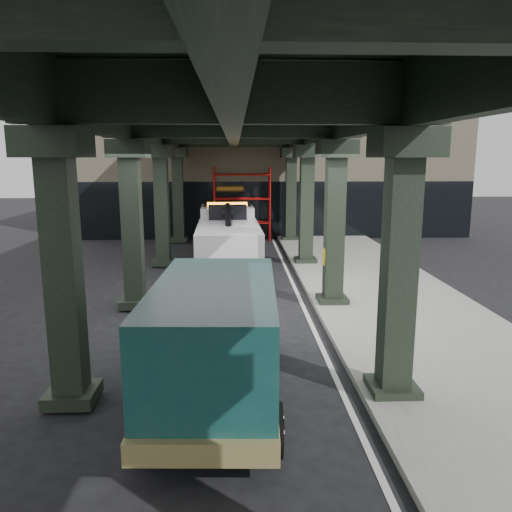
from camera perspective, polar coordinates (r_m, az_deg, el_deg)
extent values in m
plane|color=black|center=(13.48, -0.72, -8.31)|extent=(90.00, 90.00, 0.00)
cube|color=gray|center=(16.10, 15.36, -5.18)|extent=(5.00, 40.00, 0.15)
cube|color=silver|center=(15.51, 5.39, -5.71)|extent=(0.12, 38.00, 0.01)
cube|color=black|center=(9.40, 16.00, -1.54)|extent=(0.55, 0.55, 5.00)
cube|color=black|center=(9.19, 16.77, 12.29)|extent=(1.10, 1.10, 0.50)
cube|color=black|center=(10.15, 15.28, -14.42)|extent=(0.90, 0.90, 0.24)
cube|color=black|center=(15.13, 8.95, 3.45)|extent=(0.55, 0.55, 5.00)
cube|color=black|center=(15.00, 9.21, 12.00)|extent=(1.10, 1.10, 0.50)
cube|color=black|center=(15.60, 8.69, -5.02)|extent=(0.90, 0.90, 0.24)
cube|color=black|center=(21.01, 5.78, 5.67)|extent=(0.55, 0.55, 5.00)
cube|color=black|center=(20.91, 5.91, 11.82)|extent=(1.10, 1.10, 0.50)
cube|color=black|center=(21.35, 5.66, -0.54)|extent=(0.90, 0.90, 0.24)
cube|color=black|center=(26.94, 4.00, 6.90)|extent=(0.55, 0.55, 5.00)
cube|color=black|center=(26.86, 4.06, 11.69)|extent=(1.10, 1.10, 0.50)
cube|color=black|center=(27.21, 3.93, 2.03)|extent=(0.90, 0.90, 0.24)
cube|color=black|center=(9.44, -21.16, -1.82)|extent=(0.55, 0.55, 5.00)
cube|color=black|center=(9.23, -22.16, 11.94)|extent=(1.10, 1.10, 0.50)
cube|color=black|center=(10.18, -20.21, -14.65)|extent=(0.90, 0.90, 0.24)
cube|color=black|center=(15.15, -13.95, 3.27)|extent=(0.55, 0.55, 5.00)
cube|color=black|center=(15.02, -14.36, 11.80)|extent=(1.10, 1.10, 0.50)
cube|color=black|center=(15.62, -13.55, -5.18)|extent=(0.90, 0.90, 0.24)
cube|color=black|center=(21.02, -10.71, 5.54)|extent=(0.55, 0.55, 5.00)
cube|color=black|center=(20.93, -10.94, 11.68)|extent=(1.10, 1.10, 0.50)
cube|color=black|center=(21.37, -10.49, -0.67)|extent=(0.90, 0.90, 0.24)
cube|color=black|center=(26.95, -8.88, 6.80)|extent=(0.55, 0.55, 5.00)
cube|color=black|center=(26.88, -9.03, 11.59)|extent=(1.10, 1.10, 0.50)
cube|color=black|center=(27.22, -8.73, 1.93)|extent=(0.90, 0.90, 0.24)
cube|color=black|center=(15.03, 9.31, 15.05)|extent=(0.35, 32.00, 1.10)
cube|color=black|center=(15.05, -14.51, 14.85)|extent=(0.35, 32.00, 1.10)
cube|color=black|center=(14.74, -2.62, 15.26)|extent=(0.35, 32.00, 1.10)
cube|color=black|center=(14.81, -2.64, 17.97)|extent=(7.40, 32.00, 0.30)
cube|color=#C6B793|center=(32.79, 1.82, 10.31)|extent=(22.00, 10.00, 8.00)
cylinder|color=red|center=(27.74, -4.72, 5.98)|extent=(0.08, 0.08, 4.00)
cylinder|color=red|center=(26.94, -4.79, 5.83)|extent=(0.08, 0.08, 4.00)
cylinder|color=red|center=(27.78, 1.51, 6.02)|extent=(0.08, 0.08, 4.00)
cylinder|color=red|center=(26.98, 1.62, 5.87)|extent=(0.08, 0.08, 4.00)
cylinder|color=red|center=(27.82, -1.59, 3.96)|extent=(3.00, 0.08, 0.08)
cylinder|color=red|center=(27.69, -1.61, 6.63)|extent=(3.00, 0.08, 0.08)
cylinder|color=red|center=(27.62, -1.62, 9.32)|extent=(3.00, 0.08, 0.08)
cube|color=black|center=(20.07, -3.18, 0.20)|extent=(1.16, 7.32, 0.24)
cube|color=white|center=(22.39, -3.28, 3.49)|extent=(2.35, 2.39, 1.75)
cube|color=white|center=(23.47, -3.29, 2.65)|extent=(2.30, 0.74, 0.88)
cube|color=black|center=(22.57, -3.30, 4.80)|extent=(2.17, 1.32, 0.83)
cube|color=white|center=(18.86, -3.16, 1.44)|extent=(2.46, 4.92, 1.36)
cube|color=orange|center=(22.08, -3.30, 5.92)|extent=(1.76, 0.32, 0.16)
cube|color=black|center=(20.65, -3.26, 5.02)|extent=(1.57, 0.62, 0.58)
cylinder|color=black|center=(18.94, -3.19, 3.72)|extent=(0.32, 3.41, 1.30)
cube|color=black|center=(16.63, -3.02, -3.31)|extent=(0.33, 1.37, 0.18)
cube|color=black|center=(15.99, -2.98, -4.09)|extent=(1.56, 0.28, 0.18)
cylinder|color=black|center=(22.84, -5.95, 1.13)|extent=(0.37, 1.08, 1.07)
cylinder|color=silver|center=(22.84, -5.95, 1.13)|extent=(0.39, 0.60, 0.59)
cylinder|color=black|center=(22.86, -0.58, 1.20)|extent=(0.37, 1.08, 1.07)
cylinder|color=silver|center=(22.86, -0.58, 1.20)|extent=(0.39, 0.60, 0.59)
cylinder|color=black|center=(19.69, -6.28, -0.50)|extent=(0.37, 1.08, 1.07)
cylinder|color=silver|center=(19.69, -6.28, -0.50)|extent=(0.39, 0.60, 0.59)
cylinder|color=black|center=(19.71, -0.05, -0.42)|extent=(0.37, 1.08, 1.07)
cylinder|color=silver|center=(19.71, -0.05, -0.42)|extent=(0.39, 0.60, 0.59)
cylinder|color=black|center=(18.45, -6.44, -1.29)|extent=(0.37, 1.08, 1.07)
cylinder|color=silver|center=(18.45, -6.44, -1.29)|extent=(0.39, 0.60, 0.59)
cylinder|color=black|center=(18.48, 0.21, -1.20)|extent=(0.37, 1.08, 1.07)
cylinder|color=silver|center=(18.48, 0.21, -1.20)|extent=(0.39, 0.60, 0.59)
cube|color=#134443|center=(11.78, -3.55, -6.37)|extent=(2.10, 1.19, 0.90)
cube|color=#134443|center=(9.05, -4.71, -9.21)|extent=(2.30, 4.60, 1.96)
cube|color=#95844B|center=(9.72, -4.43, -12.82)|extent=(2.39, 5.70, 0.35)
cube|color=black|center=(11.17, -3.73, -3.06)|extent=(1.97, 0.52, 0.84)
cube|color=black|center=(9.17, -4.60, -5.61)|extent=(2.29, 3.70, 0.55)
cube|color=silver|center=(12.40, -3.36, -7.39)|extent=(2.01, 0.21, 0.30)
cylinder|color=black|center=(12.01, -8.37, -8.80)|extent=(0.32, 0.85, 0.84)
cylinder|color=silver|center=(12.01, -8.37, -8.80)|extent=(0.34, 0.48, 0.46)
cylinder|color=black|center=(11.88, 1.36, -8.90)|extent=(0.32, 0.85, 0.84)
cylinder|color=silver|center=(11.88, 1.36, -8.90)|extent=(0.34, 0.48, 0.46)
cylinder|color=black|center=(8.24, -12.89, -18.78)|extent=(0.32, 0.85, 0.84)
cylinder|color=silver|center=(8.24, -12.89, -18.78)|extent=(0.34, 0.48, 0.46)
cylinder|color=black|center=(8.05, 1.99, -19.24)|extent=(0.32, 0.85, 0.84)
cylinder|color=silver|center=(8.05, 1.99, -19.24)|extent=(0.34, 0.48, 0.46)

